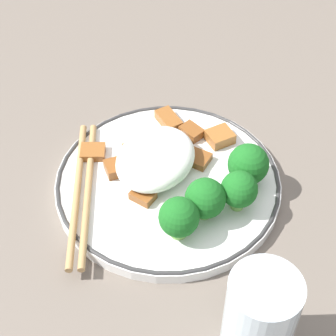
# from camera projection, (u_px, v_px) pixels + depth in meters

# --- Properties ---
(ground_plane) EXTENTS (3.00, 3.00, 0.00)m
(ground_plane) POSITION_uv_depth(u_px,v_px,m) (168.00, 187.00, 0.67)
(ground_plane) COLOR #665B51
(plate) EXTENTS (0.26, 0.26, 0.02)m
(plate) POSITION_uv_depth(u_px,v_px,m) (168.00, 183.00, 0.66)
(plate) COLOR white
(plate) RESTS_ON ground_plane
(rice_mound) EXTENTS (0.11, 0.09, 0.04)m
(rice_mound) POSITION_uv_depth(u_px,v_px,m) (156.00, 158.00, 0.65)
(rice_mound) COLOR white
(rice_mound) RESTS_ON plate
(broccoli_back_left) EXTENTS (0.04, 0.04, 0.05)m
(broccoli_back_left) POSITION_uv_depth(u_px,v_px,m) (179.00, 218.00, 0.58)
(broccoli_back_left) COLOR #72AD4C
(broccoli_back_left) RESTS_ON plate
(broccoli_back_center) EXTENTS (0.04, 0.04, 0.05)m
(broccoli_back_center) POSITION_uv_depth(u_px,v_px,m) (205.00, 199.00, 0.60)
(broccoli_back_center) COLOR #72AD4C
(broccoli_back_center) RESTS_ON plate
(broccoli_back_right) EXTENTS (0.04, 0.04, 0.05)m
(broccoli_back_right) POSITION_uv_depth(u_px,v_px,m) (240.00, 188.00, 0.61)
(broccoli_back_right) COLOR #72AD4C
(broccoli_back_right) RESTS_ON plate
(broccoli_mid_left) EXTENTS (0.05, 0.05, 0.05)m
(broccoli_mid_left) POSITION_uv_depth(u_px,v_px,m) (248.00, 164.00, 0.64)
(broccoli_mid_left) COLOR #72AD4C
(broccoli_mid_left) RESTS_ON plate
(meat_near_front) EXTENTS (0.03, 0.04, 0.01)m
(meat_near_front) POSITION_uv_depth(u_px,v_px,m) (195.00, 158.00, 0.67)
(meat_near_front) COLOR brown
(meat_near_front) RESTS_ON plate
(meat_near_left) EXTENTS (0.02, 0.03, 0.01)m
(meat_near_left) POSITION_uv_depth(u_px,v_px,m) (143.00, 196.00, 0.63)
(meat_near_left) COLOR brown
(meat_near_left) RESTS_ON plate
(meat_near_right) EXTENTS (0.04, 0.04, 0.01)m
(meat_near_right) POSITION_uv_depth(u_px,v_px,m) (169.00, 120.00, 0.72)
(meat_near_right) COLOR brown
(meat_near_right) RESTS_ON plate
(meat_near_back) EXTENTS (0.04, 0.04, 0.01)m
(meat_near_back) POSITION_uv_depth(u_px,v_px,m) (117.00, 167.00, 0.66)
(meat_near_back) COLOR brown
(meat_near_back) RESTS_ON plate
(meat_on_rice_edge) EXTENTS (0.03, 0.03, 0.01)m
(meat_on_rice_edge) POSITION_uv_depth(u_px,v_px,m) (192.00, 132.00, 0.70)
(meat_on_rice_edge) COLOR brown
(meat_on_rice_edge) RESTS_ON plate
(meat_mid_left) EXTENTS (0.04, 0.04, 0.01)m
(meat_mid_left) POSITION_uv_depth(u_px,v_px,m) (220.00, 137.00, 0.70)
(meat_mid_left) COLOR #995B28
(meat_mid_left) RESTS_ON plate
(meat_mid_right) EXTENTS (0.03, 0.03, 0.01)m
(meat_mid_right) POSITION_uv_depth(u_px,v_px,m) (132.00, 154.00, 0.68)
(meat_mid_right) COLOR brown
(meat_mid_right) RESTS_ON plate
(meat_far_scatter) EXTENTS (0.04, 0.04, 0.01)m
(meat_far_scatter) POSITION_uv_depth(u_px,v_px,m) (93.00, 152.00, 0.68)
(meat_far_scatter) COLOR brown
(meat_far_scatter) RESTS_ON plate
(chopsticks) EXTENTS (0.20, 0.12, 0.01)m
(chopsticks) POSITION_uv_depth(u_px,v_px,m) (82.00, 191.00, 0.64)
(chopsticks) COLOR #AD8451
(chopsticks) RESTS_ON plate
(drinking_glass) EXTENTS (0.06, 0.06, 0.11)m
(drinking_glass) POSITION_uv_depth(u_px,v_px,m) (259.00, 319.00, 0.49)
(drinking_glass) COLOR silver
(drinking_glass) RESTS_ON ground_plane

